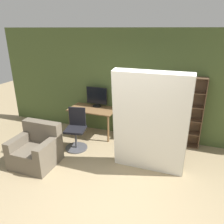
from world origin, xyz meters
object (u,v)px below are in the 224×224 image
office_chair (76,132)px  bookshelf (180,113)px  mattress_near (150,124)px  armchair (37,149)px  monitor (97,96)px

office_chair → bookshelf: bearing=24.6°
mattress_near → office_chair: bearing=169.5°
office_chair → armchair: office_chair is taller
monitor → bookshelf: bearing=0.9°
monitor → mattress_near: mattress_near is taller
bookshelf → armchair: 3.32m
bookshelf → mattress_near: 1.44m
monitor → bookshelf: (2.12, 0.03, -0.19)m
monitor → office_chair: (-0.11, -0.99, -0.60)m
bookshelf → monitor: bearing=-179.1°
armchair → office_chair: bearing=60.5°
office_chair → bookshelf: size_ratio=0.58×
office_chair → bookshelf: 2.49m
monitor → mattress_near: bearing=-38.5°
office_chair → mattress_near: (1.76, -0.33, 0.61)m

